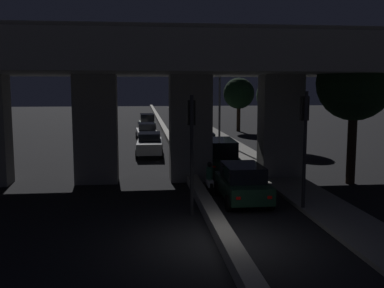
% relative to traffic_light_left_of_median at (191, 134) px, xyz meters
% --- Properties ---
extents(ground_plane, '(200.00, 200.00, 0.00)m').
position_rel_traffic_light_left_of_median_xyz_m(ground_plane, '(0.67, -3.44, -3.18)').
color(ground_plane, black).
extents(median_divider, '(0.55, 126.00, 0.44)m').
position_rel_traffic_light_left_of_median_xyz_m(median_divider, '(0.67, 31.56, -2.96)').
color(median_divider, gray).
rests_on(median_divider, ground_plane).
extents(sidewalk_right, '(2.25, 126.00, 0.16)m').
position_rel_traffic_light_left_of_median_xyz_m(sidewalk_right, '(5.51, 24.56, -3.10)').
color(sidewalk_right, gray).
rests_on(sidewalk_right, ground_plane).
extents(elevated_overpass, '(28.72, 11.17, 8.17)m').
position_rel_traffic_light_left_of_median_xyz_m(elevated_overpass, '(0.38, 6.48, 2.86)').
color(elevated_overpass, gray).
rests_on(elevated_overpass, ground_plane).
extents(traffic_light_left_of_median, '(0.30, 0.49, 4.65)m').
position_rel_traffic_light_left_of_median_xyz_m(traffic_light_left_of_median, '(0.00, 0.00, 0.00)').
color(traffic_light_left_of_median, black).
rests_on(traffic_light_left_of_median, ground_plane).
extents(traffic_light_right_of_median, '(0.30, 0.49, 4.79)m').
position_rel_traffic_light_left_of_median_xyz_m(traffic_light_right_of_median, '(4.49, -0.00, 0.09)').
color(traffic_light_right_of_median, black).
rests_on(traffic_light_right_of_median, ground_plane).
extents(street_lamp, '(2.22, 0.32, 8.30)m').
position_rel_traffic_light_left_of_median_xyz_m(street_lamp, '(4.60, 21.46, 1.70)').
color(street_lamp, '#2D2D30').
rests_on(street_lamp, ground_plane).
extents(car_dark_green_lead, '(1.94, 4.05, 1.65)m').
position_rel_traffic_light_left_of_median_xyz_m(car_dark_green_lead, '(2.39, 1.55, -2.31)').
color(car_dark_green_lead, black).
rests_on(car_dark_green_lead, ground_plane).
extents(car_dark_green_second, '(2.16, 4.63, 1.87)m').
position_rel_traffic_light_left_of_median_xyz_m(car_dark_green_second, '(2.70, 8.73, -2.18)').
color(car_dark_green_second, black).
rests_on(car_dark_green_second, ground_plane).
extents(car_grey_third, '(1.98, 4.45, 1.67)m').
position_rel_traffic_light_left_of_median_xyz_m(car_grey_third, '(2.52, 14.98, -2.30)').
color(car_grey_third, '#515459').
rests_on(car_grey_third, ground_plane).
extents(car_silver_lead_oncoming, '(2.03, 4.79, 1.64)m').
position_rel_traffic_light_left_of_median_xyz_m(car_silver_lead_oncoming, '(-1.31, 15.26, -2.33)').
color(car_silver_lead_oncoming, gray).
rests_on(car_silver_lead_oncoming, ground_plane).
extents(car_white_second_oncoming, '(2.05, 4.67, 1.61)m').
position_rel_traffic_light_left_of_median_xyz_m(car_white_second_oncoming, '(-1.42, 24.45, -2.33)').
color(car_white_second_oncoming, silver).
rests_on(car_white_second_oncoming, ground_plane).
extents(car_dark_green_third_oncoming, '(1.97, 4.28, 1.87)m').
position_rel_traffic_light_left_of_median_xyz_m(car_dark_green_third_oncoming, '(-1.23, 34.04, -2.18)').
color(car_dark_green_third_oncoming, black).
rests_on(car_dark_green_third_oncoming, ground_plane).
extents(motorcycle_white_filtering_near, '(0.32, 1.82, 1.49)m').
position_rel_traffic_light_left_of_median_xyz_m(motorcycle_white_filtering_near, '(1.24, 3.36, -2.55)').
color(motorcycle_white_filtering_near, black).
rests_on(motorcycle_white_filtering_near, ground_plane).
extents(motorcycle_blue_filtering_mid, '(0.33, 1.97, 1.42)m').
position_rel_traffic_light_left_of_median_xyz_m(motorcycle_blue_filtering_mid, '(1.48, 11.75, -2.57)').
color(motorcycle_blue_filtering_mid, black).
rests_on(motorcycle_blue_filtering_mid, ground_plane).
extents(pedestrian_on_sidewalk, '(0.35, 0.35, 1.65)m').
position_rel_traffic_light_left_of_median_xyz_m(pedestrian_on_sidewalk, '(5.67, 6.33, -2.20)').
color(pedestrian_on_sidewalk, black).
rests_on(pedestrian_on_sidewalk, sidewalk_right).
extents(roadside_tree_kerbside_near, '(3.81, 3.81, 7.06)m').
position_rel_traffic_light_left_of_median_xyz_m(roadside_tree_kerbside_near, '(8.76, 4.62, 1.93)').
color(roadside_tree_kerbside_near, '#2D2116').
rests_on(roadside_tree_kerbside_near, ground_plane).
extents(roadside_tree_kerbside_mid, '(3.16, 3.16, 5.81)m').
position_rel_traffic_light_left_of_median_xyz_m(roadside_tree_kerbside_mid, '(8.99, 18.52, 1.03)').
color(roadside_tree_kerbside_mid, '#2D2116').
rests_on(roadside_tree_kerbside_mid, ground_plane).
extents(roadside_tree_kerbside_far, '(3.41, 3.41, 5.91)m').
position_rel_traffic_light_left_of_median_xyz_m(roadside_tree_kerbside_far, '(8.86, 31.81, 0.99)').
color(roadside_tree_kerbside_far, '#2D2116').
rests_on(roadside_tree_kerbside_far, ground_plane).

